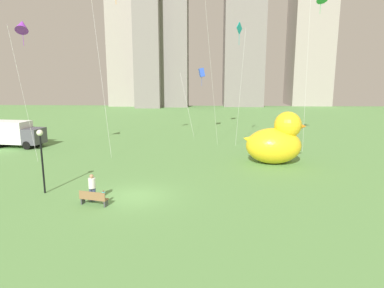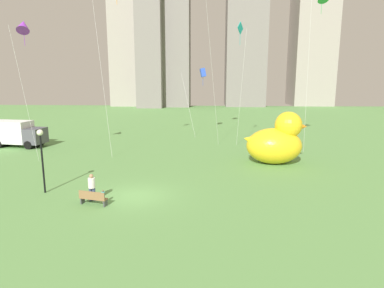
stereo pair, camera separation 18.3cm
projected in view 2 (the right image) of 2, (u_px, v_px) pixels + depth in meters
ground_plane at (136, 196)px, 22.02m from camera, size 140.00×140.00×0.00m
park_bench at (93, 198)px, 20.36m from camera, size 1.80×0.87×0.90m
person_adult at (92, 186)px, 21.01m from camera, size 0.43×0.43×1.74m
person_child at (103, 196)px, 20.71m from camera, size 0.21×0.21×0.85m
giant_inflatable_duck at (276, 142)px, 29.98m from camera, size 5.61×3.60×4.65m
lamppost at (41, 148)px, 22.10m from camera, size 0.40×0.40×4.28m
box_truck at (17, 134)px, 37.34m from camera, size 6.14×3.07×2.85m
city_skyline at (216, 35)px, 87.98m from camera, size 58.15×18.72×39.81m
kite_teal at (240, 34)px, 35.40m from camera, size 1.04×1.25×13.23m
kite_purple at (23, 26)px, 29.60m from camera, size 1.69×1.80×12.77m
kite_blue at (203, 73)px, 44.62m from camera, size 3.43×3.87×8.78m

